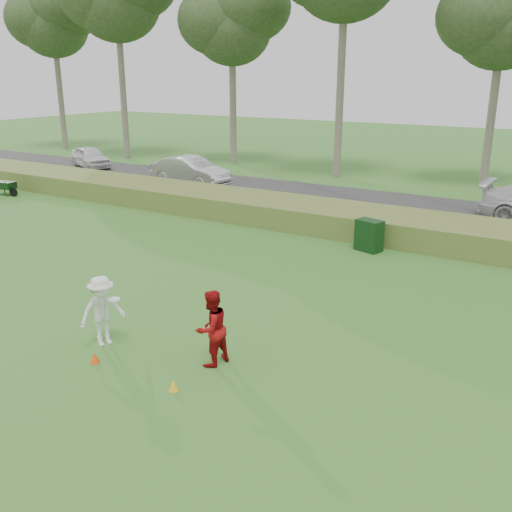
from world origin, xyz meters
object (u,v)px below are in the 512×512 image
Objects in this scene: player_red at (211,328)px; cone_yellow at (174,385)px; car_left at (90,157)px; car_mid at (191,171)px; cone_orange at (95,357)px; utility_cabinet at (369,235)px; player_white at (102,311)px.

player_red reaches higher than cone_yellow.
car_mid is at bearing -75.75° from car_left.
car_left is at bearing 139.98° from cone_yellow.
car_left is (-21.82, 17.04, -0.11)m from player_red.
utility_cabinet is at bearing 78.86° from cone_orange.
player_red is at bearing 89.05° from cone_yellow.
player_red is 0.43× the size of car_left.
player_white is 1.12m from cone_orange.
player_red is 20.01m from car_mid.
car_mid is (9.25, -1.47, 0.11)m from car_left.
player_white is at bearing -142.76° from car_mid.
car_left is (-21.74, 7.61, 0.17)m from utility_cabinet.
cone_orange is 19.79m from car_mid.
cone_orange is at bearing -48.54° from player_red.
player_white is 26.00m from car_left.
utility_cabinet is at bearing -168.18° from player_red.
player_white is at bearing 121.34° from cone_orange.
player_white reaches higher than utility_cabinet.
car_left is 9.37m from car_mid.
car_left is at bearing 86.53° from car_mid.
car_left is at bearing -116.65° from player_red.
car_left reaches higher than cone_yellow.
cone_orange is 1.06× the size of cone_yellow.
player_white is at bearing -67.56° from player_red.
utility_cabinet is (-0.08, 9.43, -0.28)m from player_red.
cone_orange is at bearing -126.41° from player_white.
cone_orange is 0.22× the size of utility_cabinet.
player_white is 0.98× the size of player_red.
car_left is (-19.18, 17.56, -0.10)m from player_white.
cone_yellow is at bearing 0.05° from cone_orange.
player_red reaches higher than player_white.
car_mid reaches higher than utility_cabinet.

